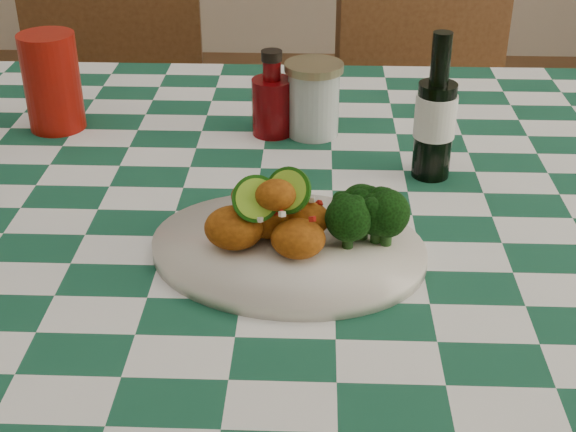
# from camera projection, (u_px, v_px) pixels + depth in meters

# --- Properties ---
(dining_table) EXTENTS (1.66, 1.06, 0.79)m
(dining_table) POSITION_uv_depth(u_px,v_px,m) (262.00, 405.00, 1.29)
(dining_table) COLOR #164D36
(dining_table) RESTS_ON ground
(plate) EXTENTS (0.36, 0.31, 0.02)m
(plate) POSITION_uv_depth(u_px,v_px,m) (288.00, 250.00, 0.94)
(plate) COLOR silver
(plate) RESTS_ON dining_table
(fried_chicken_pile) EXTENTS (0.13, 0.10, 0.08)m
(fried_chicken_pile) POSITION_uv_depth(u_px,v_px,m) (276.00, 212.00, 0.92)
(fried_chicken_pile) COLOR #A75610
(fried_chicken_pile) RESTS_ON plate
(broccoli_side) EXTENTS (0.09, 0.09, 0.06)m
(broccoli_side) POSITION_uv_depth(u_px,v_px,m) (370.00, 216.00, 0.93)
(broccoli_side) COLOR black
(broccoli_side) RESTS_ON plate
(red_tumbler) EXTENTS (0.11, 0.11, 0.15)m
(red_tumbler) POSITION_uv_depth(u_px,v_px,m) (52.00, 82.00, 1.25)
(red_tumbler) COLOR #901007
(red_tumbler) RESTS_ON dining_table
(ketchup_bottle) EXTENTS (0.08, 0.08, 0.13)m
(ketchup_bottle) POSITION_uv_depth(u_px,v_px,m) (272.00, 93.00, 1.23)
(ketchup_bottle) COLOR #5C0407
(ketchup_bottle) RESTS_ON dining_table
(mason_jar) EXTENTS (0.10, 0.10, 0.12)m
(mason_jar) POSITION_uv_depth(u_px,v_px,m) (313.00, 99.00, 1.23)
(mason_jar) COLOR #B2BCBA
(mason_jar) RESTS_ON dining_table
(beer_bottle) EXTENTS (0.06, 0.06, 0.21)m
(beer_bottle) POSITION_uv_depth(u_px,v_px,m) (436.00, 107.00, 1.08)
(beer_bottle) COLOR black
(beer_bottle) RESTS_ON dining_table
(wooden_chair_left) EXTENTS (0.47, 0.49, 0.94)m
(wooden_chair_left) POSITION_uv_depth(u_px,v_px,m) (113.00, 159.00, 1.91)
(wooden_chair_left) COLOR #472814
(wooden_chair_left) RESTS_ON ground
(wooden_chair_right) EXTENTS (0.53, 0.55, 0.94)m
(wooden_chair_right) POSITION_uv_depth(u_px,v_px,m) (445.00, 164.00, 1.89)
(wooden_chair_right) COLOR #472814
(wooden_chair_right) RESTS_ON ground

